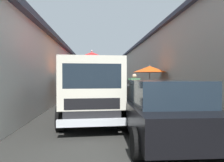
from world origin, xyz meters
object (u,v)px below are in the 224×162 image
fruit_stall_far_right (90,74)px  hatchback_car (161,109)px  fruit_stall_near_right (90,69)px  fruit_stall_far_left (149,75)px  vendor_by_crates (134,88)px  fruit_stall_near_left (81,73)px  fruit_stall_mid_lane (93,73)px  plastic_stool (141,101)px  delivery_truck (91,92)px

fruit_stall_far_right → hatchback_car: bearing=-171.8°
hatchback_car → fruit_stall_near_right: bearing=43.6°
fruit_stall_far_left → vendor_by_crates: (-2.48, 1.38, -0.66)m
fruit_stall_far_right → vendor_by_crates: fruit_stall_far_right is taller
fruit_stall_near_left → fruit_stall_near_right: (-3.78, -0.61, 0.07)m
fruit_stall_mid_lane → plastic_stool: fruit_stall_mid_lane is taller
fruit_stall_far_left → fruit_stall_near_right: size_ratio=0.94×
fruit_stall_far_left → fruit_stall_mid_lane: (2.03, 3.53, 0.14)m
fruit_stall_near_left → fruit_stall_mid_lane: (3.94, -0.56, 0.06)m
fruit_stall_mid_lane → plastic_stool: bearing=-153.4°
fruit_stall_mid_lane → delivery_truck: 8.10m
fruit_stall_far_right → vendor_by_crates: 11.78m
fruit_stall_near_right → plastic_stool: (2.89, -2.37, -1.48)m
fruit_stall_near_right → hatchback_car: bearing=-136.4°
fruit_stall_near_left → fruit_stall_mid_lane: bearing=-8.1°
hatchback_car → delivery_truck: bearing=48.9°
fruit_stall_far_left → plastic_stool: size_ratio=5.29×
vendor_by_crates → fruit_stall_far_right: bearing=13.2°
fruit_stall_near_left → fruit_stall_far_right: 10.87m
hatchback_car → delivery_truck: size_ratio=0.78×
fruit_stall_near_left → fruit_stall_far_left: 4.52m
delivery_truck → vendor_by_crates: bearing=-30.3°
fruit_stall_far_left → plastic_stool: bearing=158.4°
vendor_by_crates → fruit_stall_far_left: bearing=-29.1°
fruit_stall_near_left → vendor_by_crates: size_ratio=1.39×
fruit_stall_far_right → vendor_by_crates: size_ratio=1.55×
fruit_stall_far_right → fruit_stall_near_left: bearing=179.8°
fruit_stall_near_left → fruit_stall_mid_lane: 3.98m
fruit_stall_far_left → hatchback_car: (-7.62, 1.65, -0.91)m
plastic_stool → fruit_stall_near_right: bearing=140.6°
fruit_stall_near_left → fruit_stall_far_right: (10.87, -0.04, 0.09)m
delivery_truck → hatchback_car: bearing=-131.1°
fruit_stall_near_left → fruit_stall_far_right: size_ratio=0.90×
fruit_stall_mid_lane → hatchback_car: bearing=-169.0°
fruit_stall_far_right → plastic_stool: fruit_stall_far_right is taller
vendor_by_crates → fruit_stall_near_left: bearing=78.2°
fruit_stall_far_right → fruit_stall_near_right: bearing=-177.8°
fruit_stall_far_right → plastic_stool: bearing=-166.0°
hatchback_car → plastic_stool: 4.86m
fruit_stall_near_left → delivery_truck: bearing=-171.3°
fruit_stall_near_right → fruit_stall_near_left: bearing=9.1°
hatchback_car → vendor_by_crates: vendor_by_crates is taller
delivery_truck → plastic_stool: bearing=-36.0°
hatchback_car → plastic_stool: (4.81, -0.54, -0.41)m
delivery_truck → fruit_stall_mid_lane: bearing=0.5°
fruit_stall_mid_lane → delivery_truck: fruit_stall_mid_lane is taller
fruit_stall_mid_lane → hatchback_car: size_ratio=0.70×
fruit_stall_far_left → hatchback_car: 7.85m
hatchback_car → plastic_stool: bearing=-6.4°
fruit_stall_near_left → hatchback_car: (-5.71, -2.44, -1.00)m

